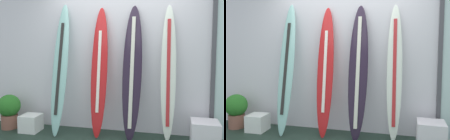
{
  "view_description": "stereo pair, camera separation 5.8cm",
  "coord_description": "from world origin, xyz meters",
  "views": [
    {
      "loc": [
        0.73,
        -2.56,
        1.35
      ],
      "look_at": [
        -0.11,
        0.95,
        1.06
      ],
      "focal_mm": 36.87,
      "sensor_mm": 36.0,
      "label": 1
    },
    {
      "loc": [
        0.78,
        -2.54,
        1.35
      ],
      "look_at": [
        -0.11,
        0.95,
        1.06
      ],
      "focal_mm": 36.87,
      "sensor_mm": 36.0,
      "label": 2
    }
  ],
  "objects": [
    {
      "name": "potted_plant",
      "position": [
        -1.95,
        0.87,
        0.33
      ],
      "size": [
        0.39,
        0.39,
        0.6
      ],
      "color": "brown",
      "rests_on": "ground"
    },
    {
      "name": "surfboard_ivory",
      "position": [
        0.75,
        1.02,
        1.01
      ],
      "size": [
        0.23,
        0.32,
        2.07
      ],
      "color": "silver",
      "rests_on": "ground"
    },
    {
      "name": "wall_back",
      "position": [
        0.0,
        1.3,
        1.4
      ],
      "size": [
        7.2,
        0.2,
        2.8
      ],
      "primitive_type": "cube",
      "color": "silver",
      "rests_on": "ground"
    },
    {
      "name": "display_block_left",
      "position": [
        1.27,
        0.85,
        0.18
      ],
      "size": [
        0.39,
        0.39,
        0.36
      ],
      "color": "white",
      "rests_on": "ground"
    },
    {
      "name": "surfboard_crimson",
      "position": [
        -0.32,
        0.95,
        1.02
      ],
      "size": [
        0.28,
        0.47,
        2.07
      ],
      "color": "red",
      "rests_on": "ground"
    },
    {
      "name": "display_block_center",
      "position": [
        -1.49,
        0.82,
        0.14
      ],
      "size": [
        0.32,
        0.32,
        0.28
      ],
      "color": "white",
      "rests_on": "ground"
    },
    {
      "name": "surfboard_charcoal",
      "position": [
        0.21,
        0.95,
        1.04
      ],
      "size": [
        0.31,
        0.48,
        2.08
      ],
      "color": "#241A2C",
      "rests_on": "ground"
    },
    {
      "name": "surfboard_seafoam",
      "position": [
        -0.97,
        0.9,
        1.08
      ],
      "size": [
        0.26,
        0.54,
        2.15
      ],
      "color": "#8AC5BB",
      "rests_on": "ground"
    }
  ]
}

